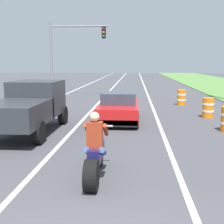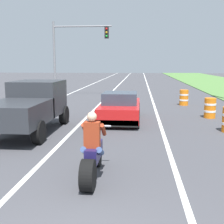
{
  "view_description": "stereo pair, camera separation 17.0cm",
  "coord_description": "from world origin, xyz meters",
  "px_view_note": "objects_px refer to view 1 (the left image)",
  "views": [
    {
      "loc": [
        0.7,
        -2.95,
        2.7
      ],
      "look_at": [
        -0.1,
        7.19,
        1.0
      ],
      "focal_mm": 46.8,
      "sensor_mm": 36.0,
      "label": 1
    },
    {
      "loc": [
        0.87,
        -2.94,
        2.7
      ],
      "look_at": [
        -0.1,
        7.19,
        1.0
      ],
      "focal_mm": 46.8,
      "sensor_mm": 36.0,
      "label": 2
    }
  ],
  "objects_px": {
    "sports_car_red": "(119,108)",
    "traffic_light_mast_near": "(69,47)",
    "construction_barrel_mid": "(208,108)",
    "motorcycle_with_rider": "(95,156)",
    "pickup_truck_left_lane_dark_grey": "(30,105)",
    "construction_barrel_far": "(181,97)"
  },
  "relations": [
    {
      "from": "sports_car_red",
      "to": "pickup_truck_left_lane_dark_grey",
      "type": "bearing_deg",
      "value": -141.65
    },
    {
      "from": "sports_car_red",
      "to": "construction_barrel_mid",
      "type": "relative_size",
      "value": 4.3
    },
    {
      "from": "sports_car_red",
      "to": "traffic_light_mast_near",
      "type": "bearing_deg",
      "value": 114.62
    },
    {
      "from": "sports_car_red",
      "to": "construction_barrel_far",
      "type": "xyz_separation_m",
      "value": [
        3.77,
        5.61,
        -0.13
      ]
    },
    {
      "from": "construction_barrel_mid",
      "to": "sports_car_red",
      "type": "bearing_deg",
      "value": -165.09
    },
    {
      "from": "construction_barrel_mid",
      "to": "pickup_truck_left_lane_dark_grey",
      "type": "bearing_deg",
      "value": -153.77
    },
    {
      "from": "pickup_truck_left_lane_dark_grey",
      "to": "construction_barrel_mid",
      "type": "bearing_deg",
      "value": 26.23
    },
    {
      "from": "construction_barrel_mid",
      "to": "motorcycle_with_rider",
      "type": "bearing_deg",
      "value": -118.69
    },
    {
      "from": "construction_barrel_mid",
      "to": "construction_barrel_far",
      "type": "xyz_separation_m",
      "value": [
        -0.64,
        4.44,
        0.0
      ]
    },
    {
      "from": "traffic_light_mast_near",
      "to": "construction_barrel_mid",
      "type": "xyz_separation_m",
      "value": [
        9.0,
        -8.86,
        -3.51
      ]
    },
    {
      "from": "sports_car_red",
      "to": "traffic_light_mast_near",
      "type": "xyz_separation_m",
      "value": [
        -4.6,
        10.03,
        3.38
      ]
    },
    {
      "from": "pickup_truck_left_lane_dark_grey",
      "to": "construction_barrel_mid",
      "type": "relative_size",
      "value": 4.8
    },
    {
      "from": "motorcycle_with_rider",
      "to": "sports_car_red",
      "type": "relative_size",
      "value": 0.51
    },
    {
      "from": "traffic_light_mast_near",
      "to": "motorcycle_with_rider",
      "type": "bearing_deg",
      "value": -75.54
    },
    {
      "from": "motorcycle_with_rider",
      "to": "traffic_light_mast_near",
      "type": "distance_m",
      "value": 18.09
    },
    {
      "from": "pickup_truck_left_lane_dark_grey",
      "to": "sports_car_red",
      "type": "bearing_deg",
      "value": 38.35
    },
    {
      "from": "pickup_truck_left_lane_dark_grey",
      "to": "construction_barrel_far",
      "type": "xyz_separation_m",
      "value": [
        7.11,
        8.26,
        -0.6
      ]
    },
    {
      "from": "motorcycle_with_rider",
      "to": "traffic_light_mast_near",
      "type": "xyz_separation_m",
      "value": [
        -4.44,
        17.2,
        3.42
      ]
    },
    {
      "from": "traffic_light_mast_near",
      "to": "construction_barrel_far",
      "type": "relative_size",
      "value": 6.0
    },
    {
      "from": "traffic_light_mast_near",
      "to": "construction_barrel_mid",
      "type": "height_order",
      "value": "traffic_light_mast_near"
    },
    {
      "from": "sports_car_red",
      "to": "traffic_light_mast_near",
      "type": "relative_size",
      "value": 0.72
    },
    {
      "from": "pickup_truck_left_lane_dark_grey",
      "to": "motorcycle_with_rider",
      "type": "bearing_deg",
      "value": -54.84
    }
  ]
}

